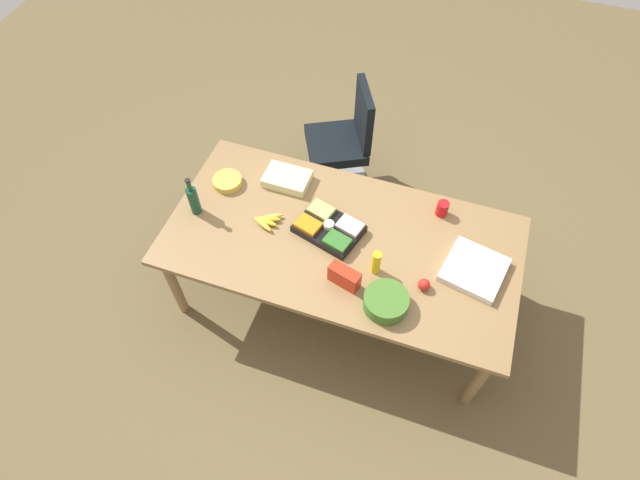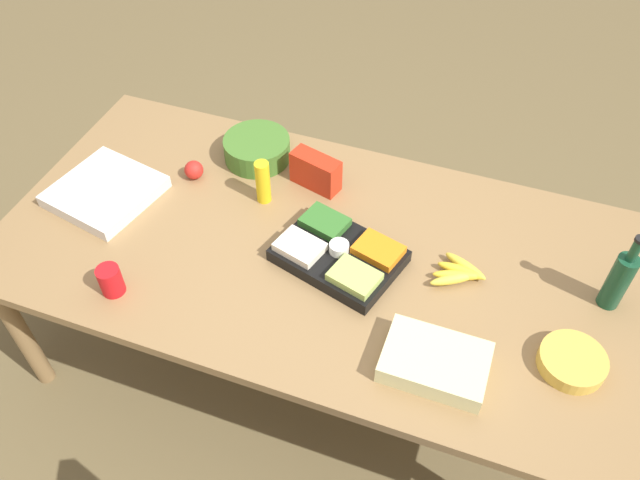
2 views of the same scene
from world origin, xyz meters
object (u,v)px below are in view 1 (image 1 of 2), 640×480
Objects in this scene: chip_bag_red at (344,277)px; pizza_box at (474,270)px; salad_bowl at (386,302)px; mustard_bottle at (376,263)px; chip_bowl at (227,181)px; red_solo_cup at (442,208)px; office_chair at (342,149)px; sheet_cake at (287,179)px; conference_table at (341,244)px; banana_bunch at (267,220)px; wine_bottle at (194,200)px; apple_red at (424,285)px; veggie_tray at (329,228)px.

pizza_box is (0.75, 0.34, -0.04)m from chip_bag_red.
pizza_box is at bearing 41.70° from salad_bowl.
mustard_bottle is at bearing 43.01° from chip_bag_red.
red_solo_cup is at bearing 8.62° from chip_bowl.
sheet_cake is (-0.18, -0.79, 0.39)m from office_chair.
red_solo_cup is (0.58, 0.43, 0.12)m from conference_table.
office_chair is at bearing 115.34° from mustard_bottle.
mustard_bottle is at bearing -31.11° from conference_table.
banana_bunch is at bearing -157.28° from red_solo_cup.
office_chair is at bearing 142.20° from red_solo_cup.
chip_bag_red is 0.69m from banana_bunch.
banana_bunch is at bearing 170.61° from mustard_bottle.
sheet_cake is (-0.64, 0.67, -0.03)m from chip_bag_red.
conference_table is at bearing 5.54° from wine_bottle.
conference_table is at bearing -12.23° from chip_bowl.
conference_table is at bearing 162.19° from apple_red.
conference_table is 11.24× the size of chip_bowl.
banana_bunch is 0.40× the size of veggie_tray.
salad_bowl is (0.50, -0.42, 0.01)m from veggie_tray.
wine_bottle is 1.17× the size of salad_bowl.
office_chair is 12.93× the size of apple_red.
veggie_tray is (0.42, -0.32, 0.00)m from sheet_cake.
pizza_box is (0.59, 0.19, -0.07)m from mustard_bottle.
pizza_box reaches higher than conference_table.
conference_table is 0.95m from chip_bowl.
wine_bottle is (-1.13, 0.21, 0.05)m from chip_bag_red.
salad_bowl is at bearing -23.93° from chip_bowl.
veggie_tray reaches higher than apple_red.
sheet_cake is (0.49, 0.45, -0.09)m from wine_bottle.
salad_bowl is at bearing -11.49° from wine_bottle.
office_chair reaches higher than salad_bowl.
mustard_bottle is (0.16, 0.15, 0.02)m from chip_bag_red.
office_chair is 1.20m from veggie_tray.
office_chair is (-0.35, 1.14, -0.30)m from conference_table.
chip_bowl is (-0.40, 0.23, 0.00)m from banana_bunch.
chip_bag_red is 2.63× the size of apple_red.
salad_bowl reaches higher than pizza_box.
banana_bunch is at bearing 172.01° from apple_red.
red_solo_cup reaches higher than salad_bowl.
apple_red is at bearing -4.43° from mustard_bottle.
mustard_bottle is at bearing -16.97° from chip_bowl.
chip_bag_red is at bearing -58.18° from veggie_tray.
conference_table is at bearing 135.89° from salad_bowl.
sheet_cake reaches higher than banana_bunch.
veggie_tray is at bearing -168.62° from pizza_box.
banana_bunch is 0.39m from sheet_cake.
veggie_tray is (-0.22, 0.35, -0.03)m from chip_bag_red.
office_chair is 4.91× the size of chip_bag_red.
apple_red is at bearing -17.94° from veggie_tray.
salad_bowl is at bearing -20.98° from banana_bunch.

